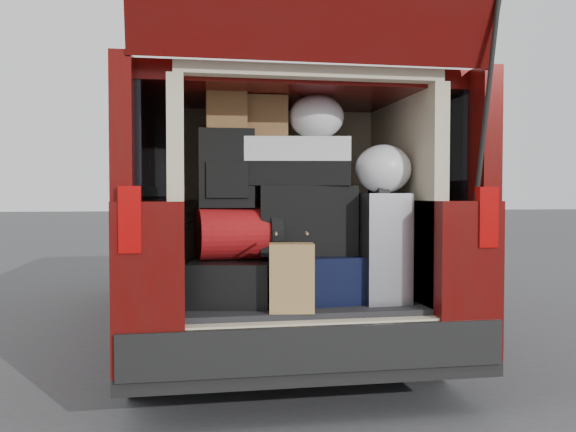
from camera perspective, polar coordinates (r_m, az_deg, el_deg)
The scene contains 15 objects.
ground at distance 3.39m, azimuth 1.45°, elevation -17.47°, with size 80.00×80.00×0.00m, color #39393B.
minivan at distance 5.03m, azimuth -2.71°, elevation -0.51°, with size 1.90×5.35×2.77m.
load_floor at distance 3.57m, azimuth 0.57°, elevation -11.86°, with size 1.24×1.05×0.55m, color black.
black_hardshell at distance 3.35m, azimuth -5.30°, elevation -6.01°, with size 0.42×0.57×0.23m, color black.
navy_hardshell at distance 3.41m, azimuth 1.83°, elevation -5.66°, with size 0.47×0.58×0.25m, color black.
silver_roller at distance 3.39m, azimuth 8.44°, elevation -2.88°, with size 0.25×0.39×0.59m, color white.
kraft_bag at distance 3.03m, azimuth 0.33°, elevation -5.79°, with size 0.22×0.14×0.34m, color #AC854E.
red_duffel at distance 3.31m, azimuth -4.68°, elevation -1.65°, with size 0.43×0.28×0.28m, color #9F0E18.
black_soft_case at distance 3.40m, azimuth 1.72°, elevation -0.36°, with size 0.53×0.32×0.38m, color black.
backpack at distance 3.32m, azimuth -5.82°, elevation 4.43°, with size 0.30×0.18×0.42m, color black.
twotone_duffel at distance 3.39m, azimuth 0.70°, elevation 5.06°, with size 0.58×0.30×0.26m, color silver.
grocery_sack_lower at distance 3.36m, azimuth -5.82°, elevation 9.70°, with size 0.22×0.18×0.20m, color brown.
grocery_sack_upper at distance 3.44m, azimuth -2.18°, elevation 9.15°, with size 0.23×0.19×0.23m, color brown.
plastic_bag_center at distance 3.45m, azimuth 2.68°, elevation 9.24°, with size 0.31×0.29×0.25m, color white.
plastic_bag_right at distance 3.38m, azimuth 8.91°, elevation 4.37°, with size 0.31×0.29×0.27m, color white.
Camera 1 is at (-0.63, -3.13, 1.13)m, focal length 38.00 mm.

